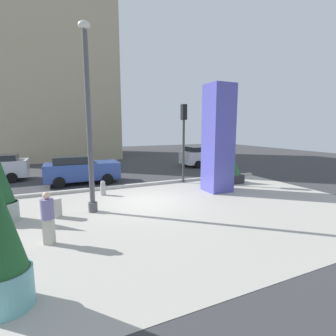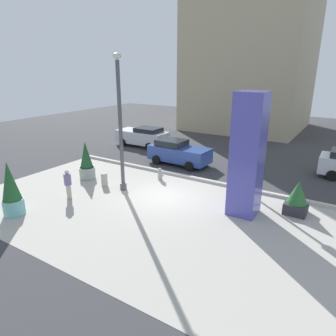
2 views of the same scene
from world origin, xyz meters
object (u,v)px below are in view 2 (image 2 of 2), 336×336
Objects in this scene: art_pillar_blue at (247,156)px; car_passing_lane at (143,136)px; potted_plant_by_pillar at (11,191)px; concrete_bollard at (104,179)px; car_curb_west at (178,152)px; fire_hydrant at (160,174)px; traffic_light_far_side at (251,135)px; potted_plant_mid_plaza at (297,198)px; pedestrian_crossing at (68,183)px; potted_plant_near_right at (86,162)px; lamp_post at (120,128)px.

art_pillar_blue reaches higher than car_passing_lane.
potted_plant_by_pillar is at bearing -78.55° from car_passing_lane.
concrete_bollard is 0.17× the size of car_curb_west.
traffic_light_far_side reaches higher than fire_hydrant.
potted_plant_mid_plaza is at bearing -24.91° from traffic_light_far_side.
car_passing_lane reaches higher than pedestrian_crossing.
potted_plant_near_right is 8.54m from car_passing_lane.
fire_hydrant is 3.44m from car_curb_west.
lamp_post is 3.09× the size of potted_plant_near_right.
traffic_light_far_side reaches higher than potted_plant_near_right.
potted_plant_near_right is 0.53× the size of car_curb_west.
car_curb_west reaches higher than fire_hydrant.
potted_plant_by_pillar reaches higher than car_passing_lane.
potted_plant_mid_plaza is at bearing 8.81° from potted_plant_near_right.
traffic_light_far_side is at bearing 10.60° from fire_hydrant.
lamp_post is 1.52× the size of traffic_light_far_side.
lamp_post is 6.75m from traffic_light_far_side.
potted_plant_near_right is 3.08× the size of concrete_bollard.
car_curb_west is at bearing 156.50° from potted_plant_mid_plaza.
pedestrian_crossing is (-1.73, -8.16, 0.01)m from car_curb_west.
potted_plant_mid_plaza is 9.23m from car_curb_west.
fire_hydrant and concrete_bollard have the same top height.
pedestrian_crossing is (-1.58, -2.42, -2.62)m from lamp_post.
art_pillar_blue reaches higher than concrete_bollard.
potted_plant_near_right reaches higher than car_passing_lane.
potted_plant_near_right is (-3.05, 0.25, -2.46)m from lamp_post.
fire_hydrant is 5.82m from traffic_light_far_side.
car_curb_west is 8.34m from pedestrian_crossing.
lamp_post is 1.65× the size of car_curb_west.
lamp_post reaches higher than fire_hydrant.
art_pillar_blue is 10.66m from potted_plant_by_pillar.
fire_hydrant is 5.42m from pedestrian_crossing.
lamp_post is 4.57× the size of pedestrian_crossing.
potted_plant_near_right is at bearing -151.10° from fire_hydrant.
car_passing_lane reaches higher than concrete_bollard.
potted_plant_near_right is at bearing 175.38° from lamp_post.
traffic_light_far_side reaches higher than potted_plant_by_pillar.
traffic_light_far_side is 3.01× the size of pedestrian_crossing.
car_passing_lane is (-1.97, 8.31, -0.17)m from potted_plant_near_right.
traffic_light_far_side is at bearing 45.59° from potted_plant_by_pillar.
potted_plant_mid_plaza is at bearing 31.46° from art_pillar_blue.
lamp_post reaches higher than traffic_light_far_side.
concrete_bollard is at bearing -66.86° from car_passing_lane.
potted_plant_by_pillar reaches higher than potted_plant_mid_plaza.
art_pillar_blue is (6.54, 0.78, -0.72)m from lamp_post.
pedestrian_crossing is (-8.12, -3.21, -1.90)m from art_pillar_blue.
lamp_post is 6.31m from car_curb_west.
lamp_post is 1.57× the size of car_passing_lane.
potted_plant_mid_plaza reaches higher than concrete_bollard.
fire_hydrant is (-7.77, 0.34, -0.39)m from potted_plant_mid_plaza.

